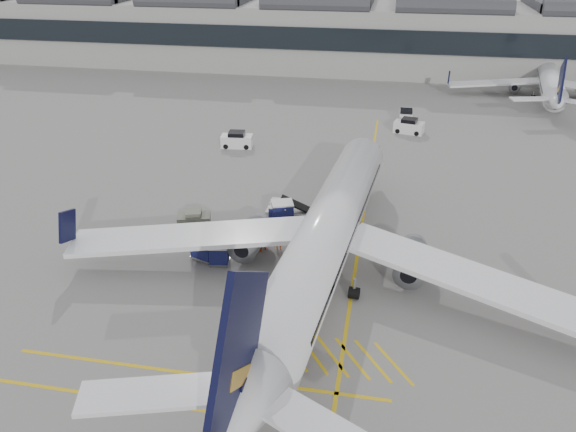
% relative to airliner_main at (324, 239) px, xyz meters
% --- Properties ---
extents(ground, '(220.00, 220.00, 0.00)m').
position_rel_airliner_main_xyz_m(ground, '(-7.79, -1.23, -3.22)').
color(ground, gray).
rests_on(ground, ground).
extents(terminal, '(200.00, 20.45, 12.40)m').
position_rel_airliner_main_xyz_m(terminal, '(-7.79, 70.69, 2.92)').
color(terminal, '#9E9E99').
rests_on(terminal, ground).
extents(apron_markings, '(0.25, 60.00, 0.01)m').
position_rel_airliner_main_xyz_m(apron_markings, '(2.21, 8.77, -3.22)').
color(apron_markings, gold).
rests_on(apron_markings, ground).
extents(airliner_main, '(37.58, 41.23, 10.97)m').
position_rel_airliner_main_xyz_m(airliner_main, '(0.00, 0.00, 0.00)').
color(airliner_main, white).
rests_on(airliner_main, ground).
extents(airliner_far, '(29.22, 32.16, 8.59)m').
position_rel_airliner_main_xyz_m(airliner_far, '(26.68, 54.64, -0.70)').
color(airliner_far, white).
rests_on(airliner_far, ground).
extents(belt_loader, '(4.76, 1.65, 1.95)m').
position_rel_airliner_main_xyz_m(belt_loader, '(-4.31, 8.91, -2.65)').
color(belt_loader, beige).
rests_on(belt_loader, ground).
extents(baggage_cart_a, '(1.68, 1.41, 1.72)m').
position_rel_airliner_main_xyz_m(baggage_cart_a, '(-4.84, 7.73, -2.30)').
color(baggage_cart_a, gray).
rests_on(baggage_cart_a, ground).
extents(baggage_cart_b, '(2.33, 2.11, 2.02)m').
position_rel_airliner_main_xyz_m(baggage_cart_b, '(-4.55, 7.73, -2.14)').
color(baggage_cart_b, gray).
rests_on(baggage_cart_b, ground).
extents(baggage_cart_c, '(2.35, 2.15, 2.01)m').
position_rel_airliner_main_xyz_m(baggage_cart_c, '(-9.21, 1.03, -2.14)').
color(baggage_cart_c, gray).
rests_on(baggage_cart_c, ground).
extents(baggage_cart_d, '(1.68, 1.46, 1.58)m').
position_rel_airliner_main_xyz_m(baggage_cart_d, '(-7.96, 0.46, -2.38)').
color(baggage_cart_d, gray).
rests_on(baggage_cart_d, ground).
extents(ramp_agent_a, '(0.64, 0.51, 1.55)m').
position_rel_airliner_main_xyz_m(ramp_agent_a, '(-3.95, 3.34, -2.45)').
color(ramp_agent_a, '#FF610D').
rests_on(ramp_agent_a, ground).
extents(ramp_agent_b, '(1.22, 1.21, 1.99)m').
position_rel_airliner_main_xyz_m(ramp_agent_b, '(-5.34, 3.01, -2.23)').
color(ramp_agent_b, '#FA470D').
rests_on(ramp_agent_b, ground).
extents(pushback_tug, '(3.06, 2.32, 1.52)m').
position_rel_airliner_main_xyz_m(pushback_tug, '(-11.76, 5.71, -2.55)').
color(pushback_tug, '#5A5B4D').
rests_on(pushback_tug, ground).
extents(safety_cone_nose, '(0.40, 0.40, 0.56)m').
position_rel_airliner_main_xyz_m(safety_cone_nose, '(0.01, 17.34, -2.94)').
color(safety_cone_nose, '#F24C0A').
rests_on(safety_cone_nose, ground).
extents(safety_cone_engine, '(0.39, 0.39, 0.54)m').
position_rel_airliner_main_xyz_m(safety_cone_engine, '(5.90, 4.90, -2.95)').
color(safety_cone_engine, '#F24C0A').
rests_on(safety_cone_engine, ground).
extents(service_van_left, '(3.75, 2.17, 1.84)m').
position_rel_airliner_main_xyz_m(service_van_left, '(-13.42, 25.50, -2.40)').
color(service_van_left, silver).
rests_on(service_van_left, ground).
extents(service_van_mid, '(1.66, 3.27, 1.68)m').
position_rel_airliner_main_xyz_m(service_van_mid, '(5.83, 38.84, -2.47)').
color(service_van_mid, silver).
rests_on(service_van_mid, ground).
extents(service_van_right, '(3.87, 2.55, 1.83)m').
position_rel_airliner_main_xyz_m(service_van_right, '(6.21, 34.38, -2.41)').
color(service_van_right, silver).
rests_on(service_van_right, ground).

